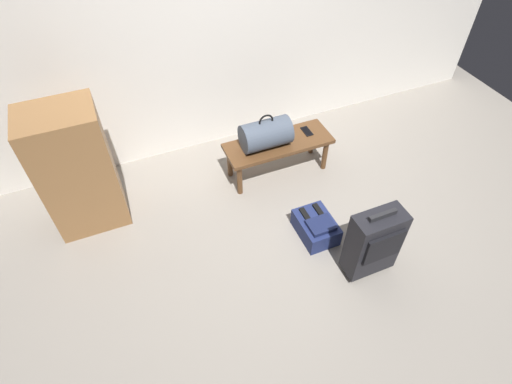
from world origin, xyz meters
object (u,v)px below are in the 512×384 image
Objects in this scene: cell_phone at (307,131)px; side_cabinet at (77,170)px; duffel_bag_slate at (266,134)px; bench at (278,147)px; backpack_navy at (316,227)px; suitcase_upright_charcoal at (374,243)px.

side_cabinet reaches higher than cell_phone.
duffel_bag_slate is 0.46m from cell_phone.
side_cabinet is at bearing 176.41° from duffel_bag_slate.
duffel_bag_slate is (-0.13, -0.00, 0.19)m from bench.
cell_phone is 0.13× the size of side_cabinet.
side_cabinet reaches higher than backpack_navy.
bench is 0.86m from backpack_navy.
duffel_bag_slate reaches higher than bench.
backpack_navy is (-0.20, 0.46, -0.25)m from suitcase_upright_charcoal.
side_cabinet reaches higher than suitcase_upright_charcoal.
suitcase_upright_charcoal is 0.56m from backpack_navy.
duffel_bag_slate is at bearing -175.28° from cell_phone.
backpack_navy is at bearing -83.00° from duffel_bag_slate.
bench is at bearing 88.03° from backpack_navy.
cell_phone is at bearing 84.08° from suitcase_upright_charcoal.
duffel_bag_slate reaches higher than backpack_navy.
backpack_navy is at bearing -111.34° from cell_phone.
duffel_bag_slate reaches higher than suitcase_upright_charcoal.
suitcase_upright_charcoal reaches higher than cell_phone.
suitcase_upright_charcoal is at bearing -82.39° from bench.
suitcase_upright_charcoal is (0.17, -1.29, 0.03)m from bench.
bench is 0.91× the size of side_cabinet.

